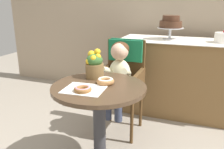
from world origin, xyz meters
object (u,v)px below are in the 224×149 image
at_px(donut_front, 83,89).
at_px(donut_mid, 105,81).
at_px(cafe_table, 99,111).
at_px(flower_vase, 94,65).
at_px(seated_child, 118,71).
at_px(round_layer_cake, 223,38).
at_px(tiered_cake_stand, 171,24).
at_px(wicker_chair, 123,71).

xyz_separation_m(donut_front, donut_mid, (0.09, 0.21, 0.00)).
distance_m(cafe_table, flower_vase, 0.38).
height_order(seated_child, donut_mid, seated_child).
height_order(cafe_table, round_layer_cake, round_layer_cake).
xyz_separation_m(cafe_table, tiered_cake_stand, (0.34, 1.30, 0.57)).
bearing_deg(round_layer_cake, wicker_chair, -148.82).
height_order(donut_front, flower_vase, flower_vase).
distance_m(seated_child, donut_mid, 0.50).
relative_size(seated_child, donut_mid, 5.32).
bearing_deg(tiered_cake_stand, cafe_table, -104.72).
relative_size(cafe_table, donut_mid, 5.27).
relative_size(donut_mid, flower_vase, 0.57).
bearing_deg(seated_child, donut_mid, -82.81).
xyz_separation_m(wicker_chair, round_layer_cake, (0.94, 0.57, 0.31)).
bearing_deg(tiered_cake_stand, wicker_chair, -121.69).
bearing_deg(cafe_table, flower_vase, 123.37).
height_order(cafe_table, flower_vase, flower_vase).
bearing_deg(donut_front, wicker_chair, 88.19).
distance_m(donut_mid, tiered_cake_stand, 1.33).
relative_size(donut_front, donut_mid, 0.93).
relative_size(wicker_chair, donut_mid, 6.99).
bearing_deg(cafe_table, seated_child, 93.16).
bearing_deg(donut_mid, cafe_table, -120.70).
bearing_deg(flower_vase, round_layer_cake, 47.10).
bearing_deg(donut_front, round_layer_cake, 55.72).
height_order(donut_front, donut_mid, donut_mid).
xyz_separation_m(donut_front, tiered_cake_stand, (0.40, 1.45, 0.34)).
bearing_deg(donut_front, donut_mid, 66.75).
bearing_deg(tiered_cake_stand, flower_vase, -111.77).
bearing_deg(round_layer_cake, donut_front, -124.28).
xyz_separation_m(seated_child, round_layer_cake, (0.94, 0.73, 0.28)).
distance_m(wicker_chair, flower_vase, 0.57).
relative_size(cafe_table, wicker_chair, 0.75).
xyz_separation_m(seated_child, flower_vase, (-0.08, -0.37, 0.15)).
xyz_separation_m(cafe_table, donut_front, (-0.06, -0.15, 0.23)).
distance_m(wicker_chair, round_layer_cake, 1.14).
height_order(wicker_chair, seated_child, seated_child).
bearing_deg(round_layer_cake, tiered_cake_stand, 176.83).
height_order(flower_vase, round_layer_cake, round_layer_cake).
distance_m(seated_child, flower_vase, 0.41).
relative_size(flower_vase, tiered_cake_stand, 0.80).
bearing_deg(flower_vase, donut_mid, -38.79).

